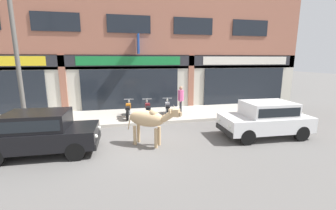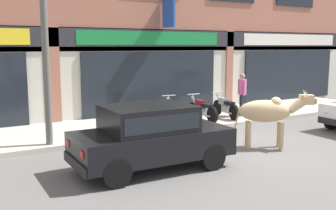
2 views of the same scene
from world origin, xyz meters
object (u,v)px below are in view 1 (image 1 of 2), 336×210
object	(u,v)px
cow	(149,119)
motorcycle_0	(128,110)
car_0	(266,117)
utility_pole	(17,56)
car_1	(41,131)
motorcycle_1	(148,110)
motorcycle_2	(168,109)
pedestrian	(181,98)

from	to	relation	value
cow	motorcycle_0	xyz separation A→B (m)	(-0.58, 3.76, -0.47)
car_0	utility_pole	size ratio (longest dim) A/B	0.59
car_0	car_1	size ratio (longest dim) A/B	1.00
car_0	motorcycle_1	size ratio (longest dim) A/B	2.02
motorcycle_0	motorcycle_1	size ratio (longest dim) A/B	1.00
cow	car_0	distance (m)	4.79
motorcycle_0	utility_pole	xyz separation A→B (m)	(-4.55, -0.86, 2.74)
motorcycle_2	pedestrian	world-z (taller)	pedestrian
utility_pole	cow	bearing A→B (deg)	-29.42
car_0	car_1	world-z (taller)	same
car_1	motorcycle_1	world-z (taller)	car_1
cow	pedestrian	bearing A→B (deg)	58.11
motorcycle_1	utility_pole	size ratio (longest dim) A/B	0.29
pedestrian	cow	bearing A→B (deg)	-121.89
cow	motorcycle_0	distance (m)	3.83
cow	motorcycle_2	size ratio (longest dim) A/B	1.04
cow	car_1	bearing A→B (deg)	-179.97
cow	utility_pole	world-z (taller)	utility_pole
car_1	pedestrian	bearing A→B (deg)	31.32
utility_pole	car_0	bearing A→B (deg)	-16.73
motorcycle_0	pedestrian	size ratio (longest dim) A/B	1.13
motorcycle_0	car_1	bearing A→B (deg)	-128.99
motorcycle_2	utility_pole	distance (m)	7.21
car_1	motorcycle_0	world-z (taller)	car_1
car_0	car_1	bearing A→B (deg)	179.41
car_1	pedestrian	distance (m)	6.83
motorcycle_2	motorcycle_1	bearing A→B (deg)	-178.55
car_1	pedestrian	xyz separation A→B (m)	(5.83, 3.54, 0.32)
motorcycle_2	utility_pole	xyz separation A→B (m)	(-6.63, -0.74, 2.74)
motorcycle_0	utility_pole	distance (m)	5.38
cow	motorcycle_1	bearing A→B (deg)	83.24
car_1	utility_pole	world-z (taller)	utility_pole
cow	motorcycle_2	world-z (taller)	cow
motorcycle_0	motorcycle_1	bearing A→B (deg)	-8.22
cow	car_0	xyz separation A→B (m)	(4.79, -0.09, -0.19)
motorcycle_0	motorcycle_1	xyz separation A→B (m)	(1.01, -0.15, 0.00)
utility_pole	motorcycle_0	bearing A→B (deg)	10.74
motorcycle_0	motorcycle_2	distance (m)	2.08
motorcycle_1	motorcycle_2	world-z (taller)	same
car_1	utility_pole	xyz separation A→B (m)	(-1.51, 2.89, 2.46)
cow	motorcycle_2	xyz separation A→B (m)	(1.50, 3.64, -0.47)
cow	car_1	world-z (taller)	cow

